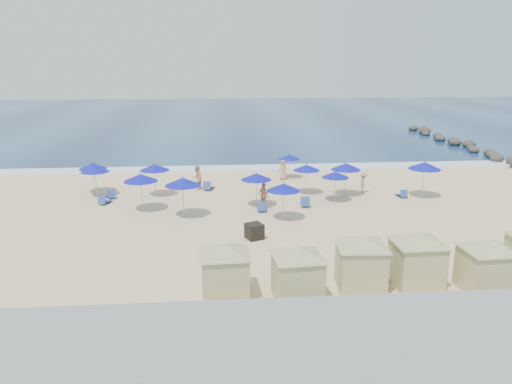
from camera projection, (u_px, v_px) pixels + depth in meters
ground at (275, 223)px, 30.31m from camera, size 160.00×160.00×0.00m
ocean at (235, 118)px, 83.22m from camera, size 160.00×80.00×0.06m
surf_line at (254, 168)px, 45.21m from camera, size 160.00×2.50×0.08m
seawall at (322, 329)px, 17.16m from camera, size 160.00×6.10×1.22m
rock_jetty at (460, 144)px, 56.12m from camera, size 2.56×26.66×0.96m
trash_bin at (254, 231)px, 27.53m from camera, size 1.12×1.12×0.86m
cabana_0 at (224, 263)px, 20.58m from camera, size 4.14×4.14×2.60m
cabana_1 at (298, 266)px, 20.36m from camera, size 4.08×4.08×2.57m
cabana_2 at (361, 255)px, 21.33m from camera, size 4.24×4.24×2.67m
cabana_3 at (417, 252)px, 21.67m from camera, size 4.29×4.29×2.69m
cabana_4 at (487, 259)px, 21.09m from camera, size 4.09×4.09×2.57m
umbrella_0 at (95, 169)px, 35.53m from camera, size 2.06×2.06×2.35m
umbrella_1 at (140, 178)px, 32.08m from camera, size 2.26×2.26×2.58m
umbrella_2 at (93, 166)px, 36.45m from camera, size 2.07×2.07×2.35m
umbrella_3 at (183, 182)px, 30.80m from camera, size 2.33×2.33×2.65m
umbrella_4 at (155, 167)px, 35.65m from camera, size 2.16×2.16×2.45m
umbrella_5 at (256, 177)px, 33.09m from camera, size 2.10×2.10×2.39m
umbrella_6 at (283, 187)px, 30.29m from camera, size 2.12×2.12×2.41m
umbrella_7 at (306, 168)px, 36.26m from camera, size 2.00×2.00×2.28m
umbrella_8 at (335, 175)px, 34.30m from camera, size 1.95×1.95×2.22m
umbrella_9 at (289, 157)px, 41.13m from camera, size 1.82×1.82×2.07m
umbrella_10 at (346, 166)px, 35.67m from camera, size 2.20×2.20×2.51m
umbrella_11 at (425, 166)px, 35.21m from camera, size 2.36×2.36×2.69m
beach_chair_0 at (104, 201)px, 34.11m from camera, size 0.88×1.32×0.67m
beach_chair_1 at (111, 195)px, 35.53m from camera, size 1.02×1.37×0.69m
beach_chair_2 at (208, 187)px, 37.78m from camera, size 0.96×1.45×0.74m
beach_chair_3 at (262, 208)px, 32.53m from camera, size 0.79×1.35×0.70m
beach_chair_4 at (305, 202)px, 33.61m from camera, size 0.78×1.44×0.75m
beach_chair_5 at (402, 194)px, 35.79m from camera, size 0.59×1.18×0.63m
beachgoer_0 at (197, 178)px, 37.74m from camera, size 0.83×0.99×1.82m
beachgoer_1 at (264, 196)px, 32.95m from camera, size 0.91×1.09×1.74m
beachgoer_2 at (364, 183)px, 36.65m from camera, size 0.84×1.16×1.61m
beachgoer_3 at (283, 170)px, 40.75m from camera, size 0.96×0.82×1.66m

